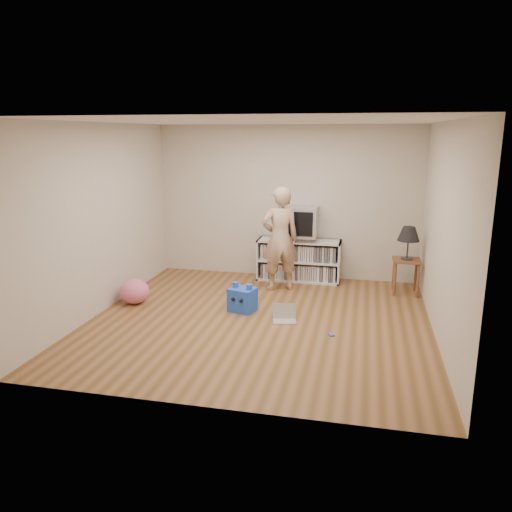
{
  "coord_description": "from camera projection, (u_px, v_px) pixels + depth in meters",
  "views": [
    {
      "loc": [
        1.32,
        -6.18,
        2.45
      ],
      "look_at": [
        -0.13,
        0.4,
        0.79
      ],
      "focal_mm": 35.0,
      "sensor_mm": 36.0,
      "label": 1
    }
  ],
  "objects": [
    {
      "name": "person",
      "position": [
        280.0,
        239.0,
        7.88
      ],
      "size": [
        0.72,
        0.61,
        1.66
      ],
      "primitive_type": "imported",
      "rotation": [
        0.0,
        0.0,
        3.57
      ],
      "color": "#CBA48A",
      "rests_on": "ground"
    },
    {
      "name": "table_lamp",
      "position": [
        409.0,
        235.0,
        7.64
      ],
      "size": [
        0.34,
        0.34,
        0.52
      ],
      "color": "#333333",
      "rests_on": "side_table"
    },
    {
      "name": "dvd_deck",
      "position": [
        299.0,
        238.0,
        8.41
      ],
      "size": [
        0.45,
        0.35,
        0.07
      ],
      "primitive_type": "cube",
      "color": "gray",
      "rests_on": "media_unit"
    },
    {
      "name": "playing_cards",
      "position": [
        331.0,
        335.0,
        6.22
      ],
      "size": [
        0.1,
        0.11,
        0.02
      ],
      "primitive_type": "cube",
      "rotation": [
        0.0,
        0.0,
        0.42
      ],
      "color": "#4163AF",
      "rests_on": "ground"
    },
    {
      "name": "plush_pink",
      "position": [
        134.0,
        291.0,
        7.36
      ],
      "size": [
        0.5,
        0.5,
        0.37
      ],
      "primitive_type": "ellipsoid",
      "rotation": [
        0.0,
        0.0,
        0.18
      ],
      "color": "#DF658C",
      "rests_on": "ground"
    },
    {
      "name": "crt_tv",
      "position": [
        300.0,
        221.0,
        8.34
      ],
      "size": [
        0.6,
        0.53,
        0.5
      ],
      "color": "#A0A0A5",
      "rests_on": "dvd_deck"
    },
    {
      "name": "ceiling",
      "position": [
        260.0,
        121.0,
        6.1
      ],
      "size": [
        4.5,
        4.5,
        0.01
      ],
      "primitive_type": "cube",
      "color": "white",
      "rests_on": "walls"
    },
    {
      "name": "side_table",
      "position": [
        406.0,
        268.0,
        7.77
      ],
      "size": [
        0.42,
        0.42,
        0.55
      ],
      "color": "brown",
      "rests_on": "ground"
    },
    {
      "name": "ground",
      "position": [
        259.0,
        320.0,
        6.72
      ],
      "size": [
        4.5,
        4.5,
        0.0
      ],
      "primitive_type": "plane",
      "color": "brown",
      "rests_on": "ground"
    },
    {
      "name": "media_unit",
      "position": [
        299.0,
        260.0,
        8.52
      ],
      "size": [
        1.4,
        0.45,
        0.7
      ],
      "color": "white",
      "rests_on": "ground"
    },
    {
      "name": "walls",
      "position": [
        259.0,
        225.0,
        6.41
      ],
      "size": [
        4.52,
        4.52,
        2.6
      ],
      "color": "beige",
      "rests_on": "ground"
    },
    {
      "name": "plush_blue",
      "position": [
        242.0,
        299.0,
        7.04
      ],
      "size": [
        0.42,
        0.37,
        0.41
      ],
      "rotation": [
        0.0,
        0.0,
        -0.29
      ],
      "color": "blue",
      "rests_on": "ground"
    },
    {
      "name": "laptop",
      "position": [
        284.0,
        316.0,
        6.72
      ],
      "size": [
        0.36,
        0.31,
        0.21
      ],
      "rotation": [
        0.0,
        0.0,
        0.21
      ],
      "color": "silver",
      "rests_on": "ground"
    }
  ]
}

